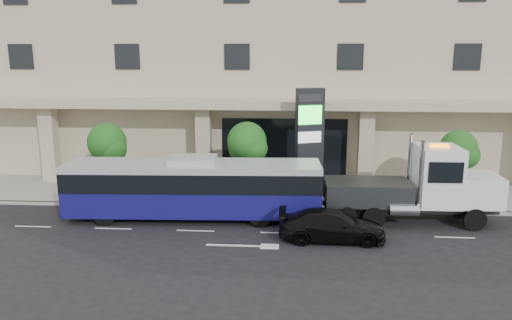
{
  "coord_description": "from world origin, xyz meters",
  "views": [
    {
      "loc": [
        0.5,
        -23.61,
        8.32
      ],
      "look_at": [
        -1.38,
        2.0,
        2.72
      ],
      "focal_mm": 35.0,
      "sensor_mm": 36.0,
      "label": 1
    }
  ],
  "objects": [
    {
      "name": "tree_left",
      "position": [
        -9.97,
        3.59,
        3.11
      ],
      "size": [
        2.27,
        2.2,
        4.22
      ],
      "color": "#422B19",
      "rests_on": "sidewalk"
    },
    {
      "name": "tow_truck",
      "position": [
        6.75,
        0.54,
        1.78
      ],
      "size": [
        9.52,
        2.52,
        4.34
      ],
      "rotation": [
        0.0,
        0.0,
        0.02
      ],
      "color": "#2D3033",
      "rests_on": "ground"
    },
    {
      "name": "sidewalk",
      "position": [
        0.0,
        5.0,
        0.07
      ],
      "size": [
        120.0,
        6.0,
        0.15
      ],
      "primitive_type": "cube",
      "color": "gray",
      "rests_on": "ground"
    },
    {
      "name": "curb",
      "position": [
        0.0,
        2.0,
        0.07
      ],
      "size": [
        120.0,
        0.3,
        0.15
      ],
      "primitive_type": "cube",
      "color": "gray",
      "rests_on": "ground"
    },
    {
      "name": "tree_mid",
      "position": [
        -1.97,
        3.59,
        3.26
      ],
      "size": [
        2.28,
        2.2,
        4.38
      ],
      "color": "#422B19",
      "rests_on": "sidewalk"
    },
    {
      "name": "city_bus",
      "position": [
        -4.41,
        0.28,
        1.64
      ],
      "size": [
        12.82,
        3.29,
        3.22
      ],
      "rotation": [
        0.0,
        0.0,
        0.05
      ],
      "color": "black",
      "rests_on": "ground"
    },
    {
      "name": "tree_right",
      "position": [
        9.53,
        3.59,
        3.04
      ],
      "size": [
        2.1,
        2.0,
        4.04
      ],
      "color": "#422B19",
      "rests_on": "sidewalk"
    },
    {
      "name": "convention_center",
      "position": [
        -0.0,
        15.42,
        9.97
      ],
      "size": [
        60.0,
        17.6,
        20.0
      ],
      "color": "tan",
      "rests_on": "ground"
    },
    {
      "name": "signage_pylon",
      "position": [
        1.48,
        4.1,
        3.3
      ],
      "size": [
        1.64,
        1.05,
        6.21
      ],
      "rotation": [
        0.0,
        0.0,
        0.34
      ],
      "color": "black",
      "rests_on": "sidewalk"
    },
    {
      "name": "ground",
      "position": [
        0.0,
        0.0,
        0.0
      ],
      "size": [
        120.0,
        120.0,
        0.0
      ],
      "primitive_type": "plane",
      "color": "black",
      "rests_on": "ground"
    },
    {
      "name": "black_sedan",
      "position": [
        2.35,
        -2.2,
        0.69
      ],
      "size": [
        4.77,
        1.95,
        1.38
      ],
      "primitive_type": "imported",
      "rotation": [
        0.0,
        0.0,
        1.57
      ],
      "color": "black",
      "rests_on": "ground"
    }
  ]
}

